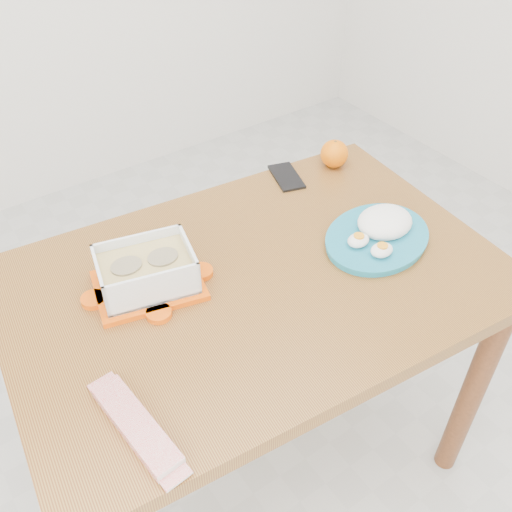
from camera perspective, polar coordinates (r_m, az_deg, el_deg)
ground at (r=1.91m, az=3.03°, el=-17.51°), size 3.50×3.50×0.00m
dining_table at (r=1.36m, az=0.00°, el=-5.43°), size 1.17×0.84×0.75m
food_container at (r=1.24m, az=-10.90°, el=-1.54°), size 0.26×0.22×0.10m
orange_fruit at (r=1.65m, az=7.84°, el=10.10°), size 0.08×0.08×0.08m
rice_plate at (r=1.40m, az=12.29°, el=2.51°), size 0.34×0.34×0.08m
candy_bar at (r=1.04m, az=-11.89°, el=-16.22°), size 0.07×0.22×0.02m
smartphone at (r=1.60m, az=3.06°, el=7.93°), size 0.10×0.15×0.01m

